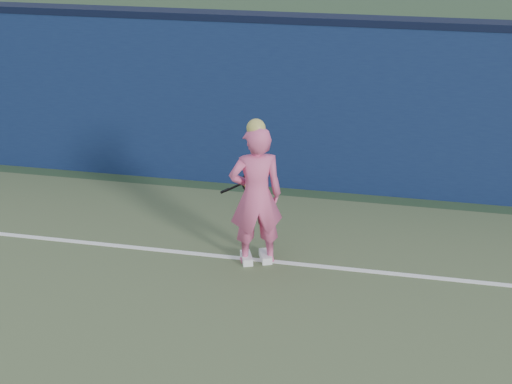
# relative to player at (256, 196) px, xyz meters

# --- Properties ---
(backstop_wall) EXTENTS (24.00, 0.40, 2.50)m
(backstop_wall) POSITION_rel_player_xyz_m (-0.11, 2.51, 0.35)
(backstop_wall) COLOR #0E1A3D
(backstop_wall) RESTS_ON ground
(wall_cap) EXTENTS (24.00, 0.42, 0.10)m
(wall_cap) POSITION_rel_player_xyz_m (-0.11, 2.51, 1.65)
(wall_cap) COLOR black
(wall_cap) RESTS_ON backstop_wall
(player) EXTENTS (0.76, 0.63, 1.86)m
(player) POSITION_rel_player_xyz_m (0.00, 0.00, 0.00)
(player) COLOR #D15180
(player) RESTS_ON ground
(racket) EXTENTS (0.49, 0.34, 0.30)m
(racket) POSITION_rel_player_xyz_m (-0.18, 0.43, -0.01)
(racket) COLOR black
(racket) RESTS_ON ground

